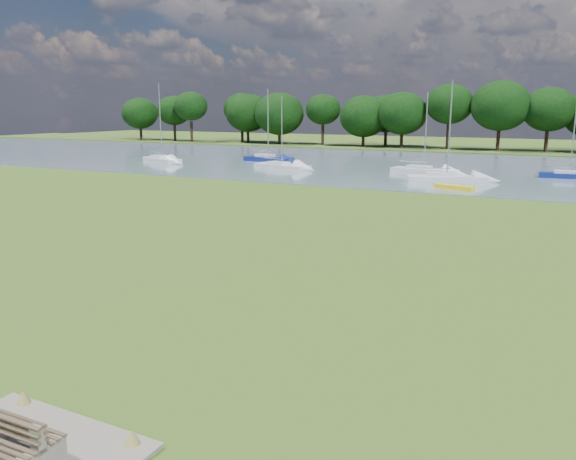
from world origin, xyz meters
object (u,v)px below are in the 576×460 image
at_px(bench_pair, 11,439).
at_px(sailboat_8, 162,158).
at_px(kayak, 454,187).
at_px(sailboat_3, 446,176).
at_px(sailboat_1, 423,169).
at_px(sailboat_4, 281,165).
at_px(sailboat_5, 268,157).
at_px(sailboat_0, 569,174).

distance_m(bench_pair, sailboat_8, 58.29).
bearing_deg(kayak, sailboat_3, 127.58).
height_order(sailboat_1, sailboat_4, sailboat_1).
bearing_deg(sailboat_1, sailboat_5, 176.67).
bearing_deg(sailboat_4, sailboat_8, -163.06).
bearing_deg(bench_pair, sailboat_8, 126.09).
distance_m(sailboat_1, sailboat_8, 30.48).
bearing_deg(bench_pair, sailboat_3, 90.89).
xyz_separation_m(sailboat_4, sailboat_8, (-15.80, -0.24, 0.09)).
height_order(bench_pair, sailboat_1, sailboat_1).
height_order(kayak, sailboat_1, sailboat_1).
distance_m(kayak, sailboat_0, 14.35).
distance_m(bench_pair, kayak, 39.08).
bearing_deg(bench_pair, sailboat_4, 111.46).
height_order(bench_pair, sailboat_8, sailboat_8).
bearing_deg(sailboat_5, sailboat_8, -141.16).
relative_size(sailboat_1, sailboat_3, 0.90).
height_order(sailboat_5, sailboat_8, sailboat_8).
xyz_separation_m(kayak, sailboat_3, (-1.51, 4.09, 0.33)).
relative_size(sailboat_1, sailboat_8, 0.85).
xyz_separation_m(kayak, sailboat_4, (-19.42, 7.81, 0.24)).
distance_m(sailboat_0, sailboat_1, 12.89).
height_order(bench_pair, sailboat_0, sailboat_0).
bearing_deg(sailboat_3, sailboat_8, 153.89).
relative_size(bench_pair, kayak, 0.54).
bearing_deg(sailboat_0, sailboat_3, -142.77).
relative_size(kayak, sailboat_4, 0.42).
distance_m(sailboat_5, sailboat_8, 12.51).
relative_size(bench_pair, sailboat_5, 0.20).
xyz_separation_m(kayak, sailboat_8, (-35.22, 7.57, 0.33)).
relative_size(bench_pair, sailboat_1, 0.22).
relative_size(kayak, sailboat_3, 0.37).
bearing_deg(sailboat_1, bench_pair, -75.60).
xyz_separation_m(bench_pair, sailboat_3, (-1.24, 43.17, 0.07)).
bearing_deg(bench_pair, sailboat_1, 94.57).
bearing_deg(sailboat_0, sailboat_4, -174.24).
bearing_deg(sailboat_5, sailboat_1, -4.10).
distance_m(sailboat_1, sailboat_4, 14.72).
relative_size(sailboat_0, sailboat_4, 0.95).
height_order(bench_pair, kayak, bench_pair).
relative_size(sailboat_0, sailboat_8, 0.79).
height_order(sailboat_3, sailboat_8, sailboat_8).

